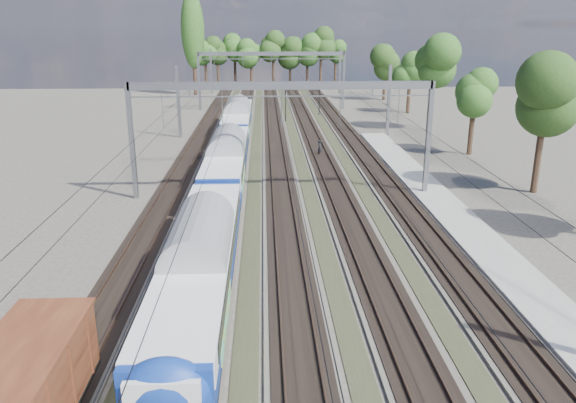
{
  "coord_description": "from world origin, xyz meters",
  "views": [
    {
      "loc": [
        -1.38,
        -12.8,
        13.1
      ],
      "look_at": [
        0.04,
        19.71,
        2.8
      ],
      "focal_mm": 35.0,
      "sensor_mm": 36.0,
      "label": 1
    }
  ],
  "objects_px": {
    "worker": "(320,148)",
    "signal_far": "(319,93)",
    "signal_near": "(286,97)",
    "emu_train": "(227,155)"
  },
  "relations": [
    {
      "from": "signal_near",
      "to": "signal_far",
      "type": "xyz_separation_m",
      "value": [
        5.26,
        5.48,
        -0.2
      ]
    },
    {
      "from": "emu_train",
      "to": "signal_far",
      "type": "height_order",
      "value": "signal_far"
    },
    {
      "from": "worker",
      "to": "signal_far",
      "type": "xyz_separation_m",
      "value": [
        2.58,
        27.31,
        2.42
      ]
    },
    {
      "from": "signal_near",
      "to": "signal_far",
      "type": "relative_size",
      "value": 1.06
    },
    {
      "from": "worker",
      "to": "signal_near",
      "type": "xyz_separation_m",
      "value": [
        -2.68,
        21.83,
        2.63
      ]
    },
    {
      "from": "emu_train",
      "to": "signal_near",
      "type": "relative_size",
      "value": 11.86
    },
    {
      "from": "emu_train",
      "to": "worker",
      "type": "xyz_separation_m",
      "value": [
        8.91,
        10.7,
        -1.81
      ]
    },
    {
      "from": "emu_train",
      "to": "signal_far",
      "type": "relative_size",
      "value": 12.59
    },
    {
      "from": "signal_near",
      "to": "emu_train",
      "type": "bearing_deg",
      "value": -120.16
    },
    {
      "from": "emu_train",
      "to": "worker",
      "type": "relative_size",
      "value": 38.79
    }
  ]
}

